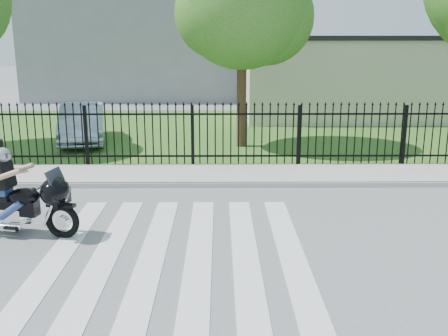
{
  "coord_description": "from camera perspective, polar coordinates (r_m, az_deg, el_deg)",
  "views": [
    {
      "loc": [
        0.76,
        -8.56,
        3.64
      ],
      "look_at": [
        0.85,
        1.98,
        1.0
      ],
      "focal_mm": 42.0,
      "sensor_mm": 36.0,
      "label": 1
    }
  ],
  "objects": [
    {
      "name": "iron_fence",
      "position": [
        14.83,
        -3.44,
        3.4
      ],
      "size": [
        26.0,
        0.04,
        1.8
      ],
      "color": "black",
      "rests_on": "ground"
    },
    {
      "name": "crosswalk",
      "position": [
        9.33,
        -5.19,
        -8.93
      ],
      "size": [
        5.0,
        5.5,
        0.01
      ],
      "primitive_type": null,
      "color": "silver",
      "rests_on": "ground"
    },
    {
      "name": "building_low_roof",
      "position": [
        25.34,
        14.15,
        13.56
      ],
      "size": [
        10.2,
        6.2,
        0.2
      ],
      "primitive_type": "cube",
      "color": "black",
      "rests_on": "building_low"
    },
    {
      "name": "curb",
      "position": [
        13.08,
        -3.82,
        -1.86
      ],
      "size": [
        40.0,
        0.12,
        0.12
      ],
      "primitive_type": "cube",
      "color": "#ADAAA3",
      "rests_on": "ground"
    },
    {
      "name": "tree_mid",
      "position": [
        17.6,
        2.0,
        17.39
      ],
      "size": [
        4.2,
        4.2,
        6.78
      ],
      "color": "#382316",
      "rests_on": "ground"
    },
    {
      "name": "sidewalk",
      "position": [
        14.04,
        -3.59,
        -0.74
      ],
      "size": [
        40.0,
        2.0,
        0.12
      ],
      "primitive_type": "cube",
      "color": "#ADAAA3",
      "rests_on": "ground"
    },
    {
      "name": "building_low",
      "position": [
        25.41,
        13.9,
        9.39
      ],
      "size": [
        10.0,
        6.0,
        3.5
      ],
      "primitive_type": "cube",
      "color": "beige",
      "rests_on": "ground"
    },
    {
      "name": "parked_car",
      "position": [
        19.15,
        -15.12,
        4.77
      ],
      "size": [
        2.25,
        4.39,
        1.38
      ],
      "primitive_type": "imported",
      "rotation": [
        0.0,
        0.0,
        0.2
      ],
      "color": "#A1B2CA",
      "rests_on": "grass_strip"
    },
    {
      "name": "ground",
      "position": [
        9.33,
        -5.19,
        -8.97
      ],
      "size": [
        120.0,
        120.0,
        0.0
      ],
      "primitive_type": "plane",
      "color": "slate",
      "rests_on": "ground"
    },
    {
      "name": "grass_strip",
      "position": [
        20.89,
        -2.59,
        4.04
      ],
      "size": [
        40.0,
        12.0,
        0.02
      ],
      "primitive_type": "cube",
      "color": "#386121",
      "rests_on": "ground"
    },
    {
      "name": "motorcycle_rider",
      "position": [
        10.61,
        -22.27,
        -3.1
      ],
      "size": [
        2.57,
        1.17,
        1.71
      ],
      "rotation": [
        0.0,
        0.0,
        -0.19
      ],
      "color": "black",
      "rests_on": "ground"
    }
  ]
}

